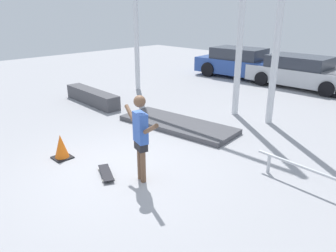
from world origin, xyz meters
The scene contains 9 objects.
ground_plane centered at (0.00, 0.00, 0.00)m, with size 36.00×36.00×0.00m, color #9E9EA3.
skateboarder centered at (0.58, 0.02, 1.01)m, with size 1.39×0.49×1.76m.
skateboard centered at (-0.09, -0.38, 0.06)m, with size 0.78×0.51×0.08m.
grind_box centered at (-4.99, 2.45, 0.24)m, with size 2.86×0.52×0.49m, color #47474C.
manual_pad centered at (-1.09, 2.82, 0.07)m, with size 3.51×1.29×0.14m, color #47474C.
grind_rail centered at (3.36, 2.02, 0.35)m, with size 2.81×0.28×0.44m.
parked_car_blue centered at (-3.86, 10.29, 0.70)m, with size 4.59×2.14×1.44m.
parked_car_silver centered at (-0.80, 10.30, 0.65)m, with size 4.55×1.97×1.35m.
traffic_cone centered at (-1.50, -0.61, 0.28)m, with size 0.40×0.40×0.58m.
Camera 1 is at (5.08, -3.74, 3.27)m, focal length 35.00 mm.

